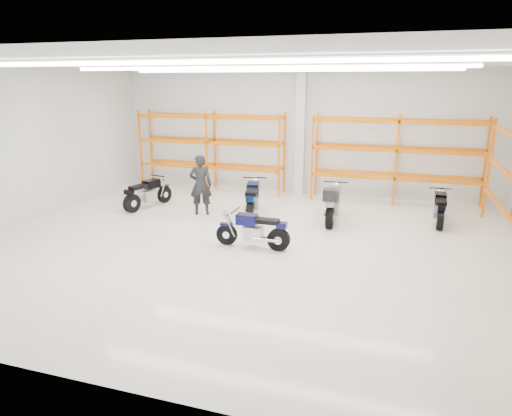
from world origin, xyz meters
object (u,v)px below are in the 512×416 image
(motorcycle_back_a, at_px, (146,194))
(motorcycle_back_d, at_px, (440,209))
(motorcycle_back_b, at_px, (252,200))
(structural_column, at_px, (301,133))
(standing_man, at_px, (201,185))
(motorcycle_main, at_px, (256,231))
(motorcycle_back_c, at_px, (332,204))

(motorcycle_back_a, relative_size, motorcycle_back_d, 1.02)
(motorcycle_back_b, height_order, motorcycle_back_d, motorcycle_back_b)
(motorcycle_back_b, height_order, structural_column, structural_column)
(standing_man, xyz_separation_m, structural_column, (2.36, 3.61, 1.30))
(motorcycle_back_d, xyz_separation_m, standing_man, (-7.11, -1.19, 0.50))
(motorcycle_back_d, distance_m, structural_column, 5.62)
(standing_man, bearing_deg, motorcycle_back_d, 170.24)
(motorcycle_main, relative_size, motorcycle_back_b, 0.86)
(motorcycle_back_b, xyz_separation_m, motorcycle_back_c, (2.45, 0.13, 0.05))
(motorcycle_back_b, bearing_deg, motorcycle_main, -70.25)
(motorcycle_back_b, bearing_deg, motorcycle_back_a, -177.88)
(motorcycle_back_c, bearing_deg, standing_man, -174.78)
(motorcycle_back_a, relative_size, motorcycle_back_c, 0.87)
(motorcycle_back_a, height_order, structural_column, structural_column)
(motorcycle_main, xyz_separation_m, motorcycle_back_c, (1.51, 2.75, 0.13))
(motorcycle_back_c, height_order, motorcycle_back_d, motorcycle_back_c)
(motorcycle_back_a, distance_m, standing_man, 2.09)
(standing_man, height_order, structural_column, structural_column)
(motorcycle_main, xyz_separation_m, motorcycle_back_d, (4.54, 3.57, 0.01))
(motorcycle_main, xyz_separation_m, standing_man, (-2.57, 2.38, 0.51))
(structural_column, bearing_deg, motorcycle_main, -88.08)
(motorcycle_back_d, height_order, structural_column, structural_column)
(motorcycle_back_b, xyz_separation_m, motorcycle_back_d, (5.49, 0.95, -0.07))
(motorcycle_main, xyz_separation_m, motorcycle_back_a, (-4.59, 2.49, 0.03))
(motorcycle_back_c, bearing_deg, motorcycle_back_a, -177.54)
(motorcycle_main, relative_size, motorcycle_back_a, 0.96)
(standing_man, bearing_deg, motorcycle_main, 117.84)
(motorcycle_back_a, distance_m, motorcycle_back_d, 9.20)
(motorcycle_back_a, relative_size, standing_man, 1.06)
(structural_column, bearing_deg, standing_man, -123.22)
(motorcycle_back_b, distance_m, motorcycle_back_c, 2.45)
(structural_column, bearing_deg, motorcycle_back_b, -102.44)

